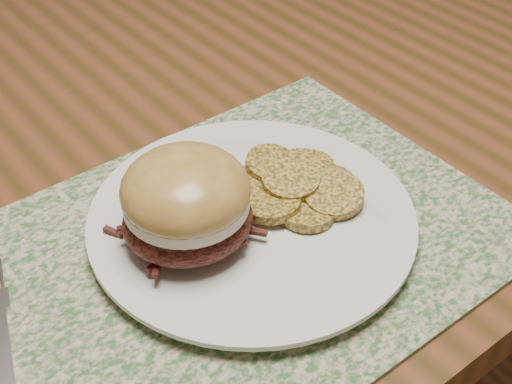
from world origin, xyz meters
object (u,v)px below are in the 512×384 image
at_px(pork_sandwich, 186,203).
at_px(fork, 0,351).
at_px(dining_table, 296,88).
at_px(dinner_plate, 252,221).

xyz_separation_m(pork_sandwich, fork, (-0.16, -0.00, -0.05)).
distance_m(dining_table, fork, 0.55).
distance_m(dinner_plate, pork_sandwich, 0.07).
bearing_deg(dinner_plate, fork, 178.06).
bearing_deg(fork, dining_table, 43.84).
bearing_deg(dining_table, fork, -153.77).
xyz_separation_m(dining_table, pork_sandwich, (-0.32, -0.24, 0.14)).
relative_size(dining_table, fork, 7.93).
bearing_deg(dining_table, pork_sandwich, -143.44).
bearing_deg(dinner_plate, dining_table, 43.05).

